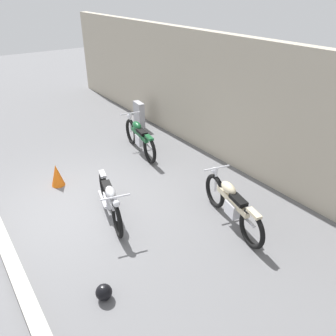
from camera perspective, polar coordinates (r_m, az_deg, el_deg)
name	(u,v)px	position (r m, az deg, el deg)	size (l,w,h in m)	color
ground_plane	(78,208)	(7.72, -14.88, -6.61)	(40.00, 40.00, 0.00)	slate
building_wall	(227,101)	(9.10, 9.96, 11.04)	(18.00, 0.30, 3.28)	#B2A893
curb_strip	(0,234)	(7.46, -26.51, -9.89)	(18.00, 0.24, 0.12)	#B7B2A8
stone_marker	(139,115)	(11.65, -4.90, 8.98)	(0.51, 0.20, 0.85)	#9E9EA3
helmet	(104,292)	(5.67, -10.77, -19.91)	(0.26, 0.26, 0.26)	black
traffic_cone	(57,175)	(8.58, -18.24, -1.17)	(0.32, 0.32, 0.55)	orange
motorcycle_cream	(232,204)	(6.90, 10.71, -6.03)	(2.12, 0.75, 0.97)	black
motorcycle_silver	(110,199)	(7.09, -9.79, -5.25)	(1.96, 0.73, 0.90)	black
motorcycle_green	(140,137)	(9.75, -4.83, 5.23)	(2.18, 0.64, 0.98)	black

